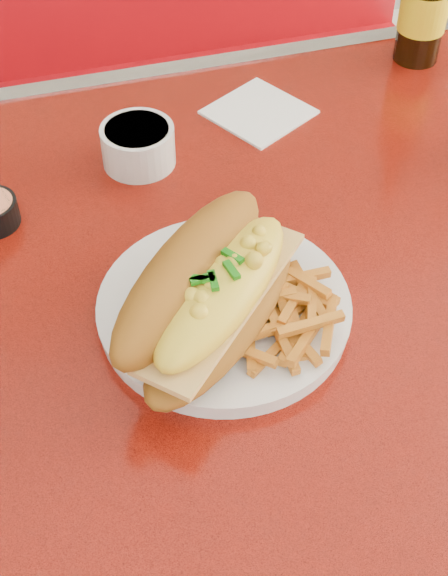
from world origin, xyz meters
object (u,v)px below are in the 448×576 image
object	(u,v)px
dinner_plate	(224,309)
fork	(227,289)
booth_bench_far	(155,164)
gravy_ramekin	(138,144)
diner_table	(290,354)
mac_hoagie	(210,292)

from	to	relation	value
dinner_plate	fork	world-z (taller)	same
booth_bench_far	gravy_ramekin	size ratio (longest dim) A/B	12.12
diner_table	fork	bearing A→B (deg)	-157.98
diner_table	booth_bench_far	world-z (taller)	booth_bench_far
fork	gravy_ramekin	xyz separation A→B (m)	(-0.04, 0.25, 0.01)
dinner_plate	mac_hoagie	bearing A→B (deg)	-130.78
booth_bench_far	mac_hoagie	bearing A→B (deg)	-97.63
booth_bench_far	gravy_ramekin	world-z (taller)	booth_bench_far
mac_hoagie	dinner_plate	bearing A→B (deg)	4.30
dinner_plate	gravy_ramekin	world-z (taller)	gravy_ramekin
dinner_plate	mac_hoagie	size ratio (longest dim) A/B	1.02
mac_hoagie	gravy_ramekin	bearing A→B (deg)	46.71
fork	gravy_ramekin	bearing A→B (deg)	-25.38
booth_bench_far	dinner_plate	xyz separation A→B (m)	(-0.10, -0.86, 0.49)
booth_bench_far	dinner_plate	size ratio (longest dim) A/B	4.60
booth_bench_far	fork	bearing A→B (deg)	-96.11
diner_table	dinner_plate	size ratio (longest dim) A/B	4.72
fork	gravy_ramekin	world-z (taller)	gravy_ramekin
booth_bench_far	mac_hoagie	world-z (taller)	booth_bench_far
gravy_ramekin	booth_bench_far	bearing A→B (deg)	78.06
booth_bench_far	fork	distance (m)	0.99
booth_bench_far	dinner_plate	distance (m)	1.00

